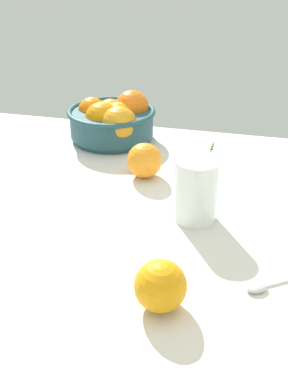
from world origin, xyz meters
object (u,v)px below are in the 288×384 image
Objects in this scene: second_glass at (196,193)px; spoon at (279,281)px; fruit_bowl at (113,120)px; loose_orange_2 at (160,286)px; loose_orange_1 at (144,160)px.

second_glass is 21.10cm from spoon.
fruit_bowl is at bearing 128.40° from second_glass.
second_glass is 1.59× the size of loose_orange_2.
second_glass is at bearing -47.43° from loose_orange_1.
fruit_bowl is at bearing 124.78° from loose_orange_1.
loose_orange_1 reaches higher than loose_orange_2.
spoon is at bearing -45.36° from second_glass.
second_glass is at bearing -51.60° from fruit_bowl.
fruit_bowl is 21.36cm from loose_orange_1.
fruit_bowl is 1.90× the size of second_glass.
loose_orange_1 is 0.51× the size of spoon.
fruit_bowl reaches higher than loose_orange_2.
second_glass reaches higher than loose_orange_1.
loose_orange_2 is (23.45, -54.36, -1.63)cm from fruit_bowl.
spoon is (15.69, 8.57, -3.11)cm from loose_orange_2.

